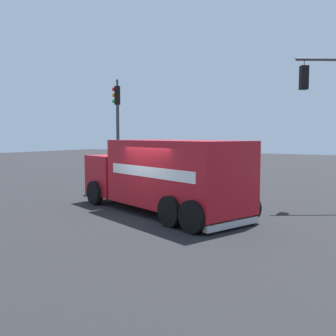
# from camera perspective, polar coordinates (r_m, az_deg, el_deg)

# --- Properties ---
(ground_plane) EXTENTS (100.00, 100.00, 0.00)m
(ground_plane) POSITION_cam_1_polar(r_m,az_deg,el_deg) (13.78, -2.09, -7.31)
(ground_plane) COLOR black
(delivery_truck) EXTENTS (8.04, 4.99, 2.73)m
(delivery_truck) POSITION_cam_1_polar(r_m,az_deg,el_deg) (14.34, -0.68, -1.02)
(delivery_truck) COLOR #AD141E
(delivery_truck) RESTS_ON ground
(traffic_light_secondary) EXTENTS (2.84, 3.43, 5.97)m
(traffic_light_secondary) POSITION_cam_1_polar(r_m,az_deg,el_deg) (22.91, -7.55, 7.39)
(traffic_light_secondary) COLOR #38383D
(traffic_light_secondary) RESTS_ON ground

